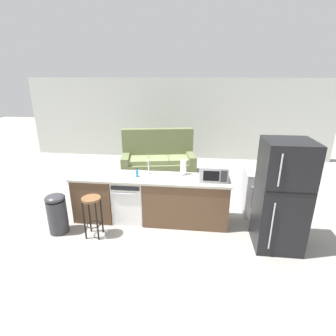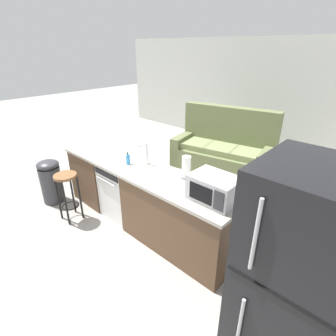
% 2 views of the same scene
% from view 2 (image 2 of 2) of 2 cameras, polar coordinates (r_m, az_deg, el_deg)
% --- Properties ---
extents(ground_plane, '(24.00, 24.00, 0.00)m').
position_cam_2_polar(ground_plane, '(4.08, -6.75, -11.00)').
color(ground_plane, gray).
extents(wall_back, '(10.00, 0.06, 2.60)m').
position_cam_2_polar(wall_back, '(6.77, 23.39, 13.80)').
color(wall_back, beige).
rests_on(wall_back, ground_plane).
extents(kitchen_counter, '(2.94, 0.66, 0.90)m').
position_cam_2_polar(kitchen_counter, '(3.70, -4.62, -7.27)').
color(kitchen_counter, brown).
rests_on(kitchen_counter, ground_plane).
extents(dishwasher, '(0.58, 0.61, 0.84)m').
position_cam_2_polar(dishwasher, '(4.02, -9.40, -4.64)').
color(dishwasher, white).
rests_on(dishwasher, ground_plane).
extents(stove_range, '(0.76, 0.68, 0.90)m').
position_cam_2_polar(stove_range, '(3.27, 30.99, -15.54)').
color(stove_range, '#B7B7BC').
rests_on(stove_range, ground_plane).
extents(refrigerator, '(0.72, 0.73, 1.79)m').
position_cam_2_polar(refrigerator, '(2.15, 26.11, -22.29)').
color(refrigerator, black).
rests_on(refrigerator, ground_plane).
extents(microwave, '(0.50, 0.37, 0.28)m').
position_cam_2_polar(microwave, '(2.78, 10.06, -4.39)').
color(microwave, '#B7B7BC').
rests_on(microwave, kitchen_counter).
extents(sink_faucet, '(0.07, 0.18, 0.30)m').
position_cam_2_polar(sink_faucet, '(3.60, -4.78, 2.79)').
color(sink_faucet, silver).
rests_on(sink_faucet, kitchen_counter).
extents(paper_towel_roll, '(0.14, 0.14, 0.28)m').
position_cam_2_polar(paper_towel_roll, '(3.22, 4.00, 0.14)').
color(paper_towel_roll, '#4C4C51').
rests_on(paper_towel_roll, kitchen_counter).
extents(soap_bottle, '(0.06, 0.06, 0.18)m').
position_cam_2_polar(soap_bottle, '(3.65, -8.69, 1.89)').
color(soap_bottle, '#338CCC').
rests_on(soap_bottle, kitchen_counter).
extents(bar_stool, '(0.32, 0.32, 0.74)m').
position_cam_2_polar(bar_stool, '(4.06, -21.09, -3.96)').
color(bar_stool, brown).
rests_on(bar_stool, ground_plane).
extents(trash_bin, '(0.35, 0.35, 0.74)m').
position_cam_2_polar(trash_bin, '(4.71, -24.13, -2.58)').
color(trash_bin, '#333338').
rests_on(trash_bin, ground_plane).
extents(couch, '(2.13, 1.26, 1.27)m').
position_cam_2_polar(couch, '(5.66, 12.07, 3.83)').
color(couch, '#667047').
rests_on(couch, ground_plane).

